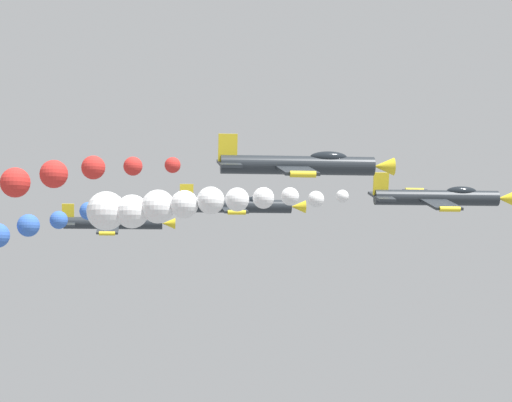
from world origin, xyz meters
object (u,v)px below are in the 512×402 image
airplane_left_inner (239,206)px  airplane_left_outer (115,223)px  airplane_lead (439,197)px  airplane_right_inner (301,165)px

airplane_left_inner → airplane_left_outer: bearing=-138.8°
airplane_lead → airplane_right_inner: bearing=-43.5°
airplane_left_inner → airplane_right_inner: bearing=3.0°
airplane_lead → airplane_right_inner: size_ratio=1.00×
airplane_left_outer → airplane_lead: bearing=44.3°
airplane_lead → airplane_left_inner: (-12.30, -13.22, 0.35)m
airplane_left_inner → airplane_left_outer: 15.69m
airplane_lead → airplane_left_inner: bearing=-132.9°
airplane_right_inner → airplane_left_outer: (-36.65, -11.61, -0.87)m
airplane_right_inner → airplane_lead: bearing=136.5°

